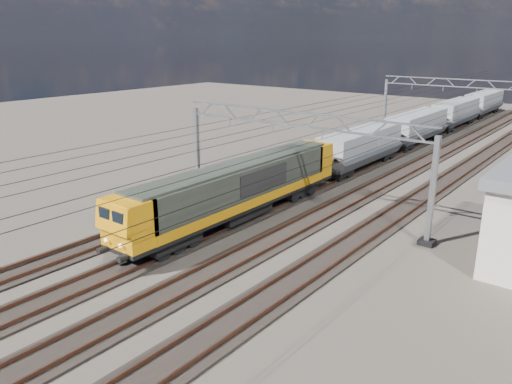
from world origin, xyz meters
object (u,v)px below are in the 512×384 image
Objects in this scene: hopper_wagon_mid at (417,126)px; hopper_wagon_third at (456,112)px; catenary_gantry_far at (458,105)px; hopper_wagon_fourth at (484,102)px; hopper_wagon_lead at (361,146)px; catenary_gantry_mid at (296,158)px; locomotive at (239,187)px.

hopper_wagon_third is at bearing 90.00° from hopper_wagon_mid.
catenary_gantry_far is 1.53× the size of hopper_wagon_fourth.
hopper_wagon_lead is 1.00× the size of hopper_wagon_fourth.
catenary_gantry_mid is at bearing -85.94° from hopper_wagon_mid.
hopper_wagon_third is at bearing 90.00° from locomotive.
hopper_wagon_lead is 1.00× the size of hopper_wagon_third.
hopper_wagon_third is at bearing 90.00° from hopper_wagon_lead.
hopper_wagon_fourth is (-0.00, 60.30, -0.09)m from locomotive.
locomotive is (-2.00, -3.70, -1.58)m from catenary_gantry_mid.
hopper_wagon_fourth is (0.00, 28.40, 0.00)m from hopper_wagon_mid.
hopper_wagon_lead is at bearing 90.00° from locomotive.
hopper_wagon_fourth is at bearing 90.00° from hopper_wagon_third.
catenary_gantry_mid is 4.49m from locomotive.
hopper_wagon_mid is (-0.00, 31.90, -0.09)m from locomotive.
hopper_wagon_third is (0.00, 14.20, 0.00)m from hopper_wagon_mid.
catenary_gantry_mid is 28.32m from hopper_wagon_mid.
locomotive is at bearing -90.00° from hopper_wagon_fourth.
hopper_wagon_mid is 28.40m from hopper_wagon_fourth.
catenary_gantry_far is 8.23m from hopper_wagon_mid.
catenary_gantry_mid is 14.24m from hopper_wagon_lead.
hopper_wagon_mid is 1.00× the size of hopper_wagon_third.
hopper_wagon_mid is (-2.00, -7.80, -1.67)m from catenary_gantry_far.
locomotive is 1.62× the size of hopper_wagon_lead.
hopper_wagon_mid is at bearing 94.06° from catenary_gantry_mid.
locomotive reaches higher than hopper_wagon_mid.
catenary_gantry_far is (0.00, 36.00, 0.00)m from catenary_gantry_mid.
catenary_gantry_far is at bearing 87.12° from locomotive.
locomotive is 1.62× the size of hopper_wagon_third.
locomotive is 46.10m from hopper_wagon_third.
hopper_wagon_third is (-2.00, 6.40, -1.67)m from catenary_gantry_far.
hopper_wagon_lead and hopper_wagon_mid have the same top height.
catenary_gantry_mid is at bearing -87.30° from hopper_wagon_third.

